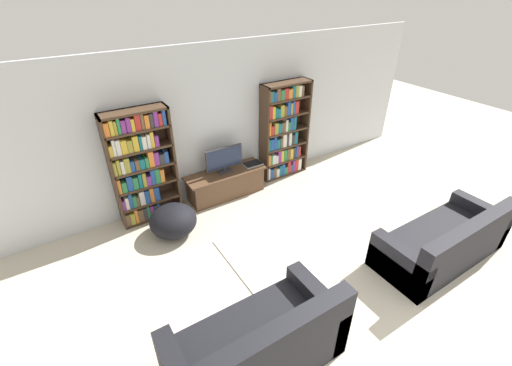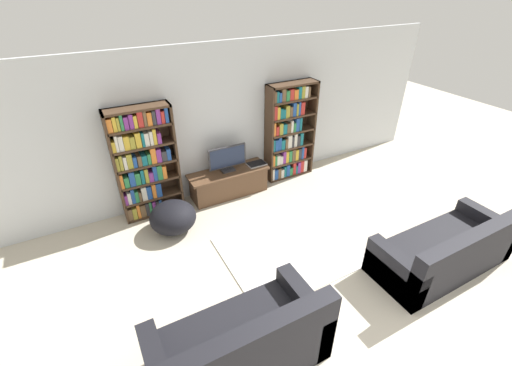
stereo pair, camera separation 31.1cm
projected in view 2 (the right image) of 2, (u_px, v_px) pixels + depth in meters
The scene contains 10 objects.
wall_back at pixel (225, 121), 5.89m from camera, with size 8.80×0.06×2.60m.
bookshelf_left at pixel (143, 162), 5.34m from camera, with size 0.97×0.30×1.84m.
bookshelf_right at pixel (288, 133), 6.44m from camera, with size 0.97×0.30×1.84m.
tv_stand at pixel (229, 182), 6.19m from camera, with size 1.44×0.47×0.48m.
television at pixel (227, 158), 5.94m from camera, with size 0.69×0.16×0.47m.
laptop at pixel (256, 164), 6.26m from camera, with size 0.34×0.23×0.03m.
area_rug at pixel (290, 250), 5.01m from camera, with size 1.87×1.53×0.02m.
couch_left_sectional at pixel (240, 346), 3.40m from camera, with size 1.75×0.86×0.94m.
couch_right_sofa at pixel (445, 252), 4.61m from camera, with size 1.99×0.85×0.81m.
beanbag_ottoman at pixel (173, 217), 5.31m from camera, with size 0.72×0.72×0.47m, color black.
Camera 2 is at (-2.16, -0.94, 3.48)m, focal length 24.00 mm.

